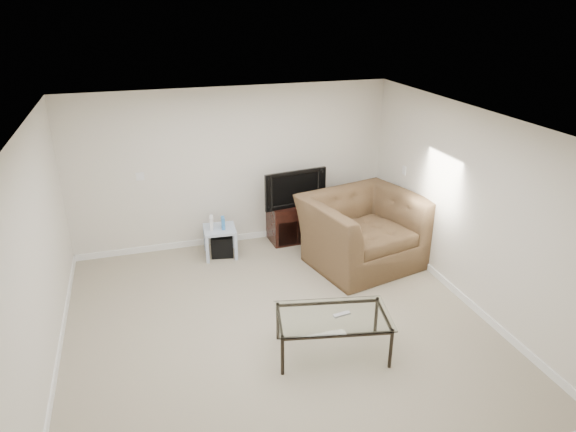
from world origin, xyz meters
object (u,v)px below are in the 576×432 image
object	(u,v)px
tv_stand	(292,222)
subwoofer	(222,245)
recliner	(363,220)
television	(293,187)
coffee_table	(332,334)
side_table	(220,242)

from	to	relation	value
tv_stand	subwoofer	world-z (taller)	tv_stand
tv_stand	recliner	distance (m)	1.37
television	coffee_table	world-z (taller)	television
tv_stand	side_table	bearing A→B (deg)	-172.60
subwoofer	coffee_table	distance (m)	2.85
television	side_table	size ratio (longest dim) A/B	2.03
television	recliner	distance (m)	1.31
recliner	side_table	bearing A→B (deg)	143.69
television	side_table	xyz separation A→B (m)	(-1.24, -0.20, -0.70)
tv_stand	subwoofer	xyz separation A→B (m)	(-1.20, -0.21, -0.15)
television	recliner	xyz separation A→B (m)	(0.75, -1.05, -0.23)
tv_stand	subwoofer	size ratio (longest dim) A/B	2.25
recliner	coffee_table	xyz separation A→B (m)	(-1.21, -1.88, -0.45)
side_table	subwoofer	world-z (taller)	side_table
tv_stand	coffee_table	xyz separation A→B (m)	(-0.46, -2.96, -0.07)
coffee_table	subwoofer	bearing A→B (deg)	105.08
subwoofer	coffee_table	bearing A→B (deg)	-74.92
tv_stand	recliner	size ratio (longest dim) A/B	0.47
coffee_table	recliner	bearing A→B (deg)	57.14
tv_stand	coffee_table	distance (m)	3.00
coffee_table	television	bearing A→B (deg)	80.98
subwoofer	tv_stand	bearing A→B (deg)	10.04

